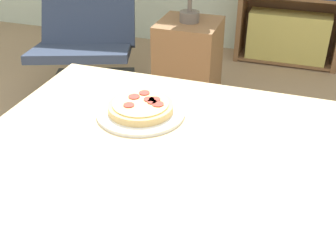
{
  "coord_description": "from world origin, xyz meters",
  "views": [
    {
      "loc": [
        0.31,
        -0.77,
        1.3
      ],
      "look_at": [
        0.05,
        0.01,
        0.8
      ],
      "focal_mm": 45.0,
      "sensor_mm": 36.0,
      "label": 1
    }
  ],
  "objects": [
    {
      "name": "lounge_chair_near",
      "position": [
        -0.97,
        1.46,
        0.29
      ],
      "size": [
        0.78,
        0.91,
        0.88
      ],
      "rotation": [
        0.0,
        0.0,
        0.35
      ],
      "color": "black",
      "rests_on": "ground_plane"
    },
    {
      "name": "dining_table",
      "position": [
        0.1,
        -0.07,
        0.63
      ],
      "size": [
        1.04,
        0.92,
        0.74
      ],
      "color": "#D1B27F",
      "rests_on": "ground_plane"
    },
    {
      "name": "pizza_on_plate",
      "position": [
        -0.07,
        0.14,
        0.75
      ],
      "size": [
        0.24,
        0.24,
        0.04
      ],
      "color": "white",
      "rests_on": "dining_table"
    },
    {
      "name": "side_table",
      "position": [
        -0.31,
        1.46,
        0.29
      ],
      "size": [
        0.34,
        0.34,
        0.57
      ],
      "color": "brown",
      "rests_on": "ground_plane"
    }
  ]
}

